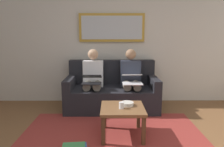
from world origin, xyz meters
name	(u,v)px	position (x,y,z in m)	size (l,w,h in m)	color
wall_rear	(112,40)	(0.00, -2.60, 1.30)	(6.00, 0.12, 2.60)	beige
area_rug	(112,137)	(0.00, -0.85, 0.00)	(2.60, 1.80, 0.01)	maroon
couch	(112,92)	(0.00, -2.12, 0.31)	(1.72, 0.90, 0.90)	black
framed_mirror	(112,28)	(0.00, -2.51, 1.55)	(1.32, 0.05, 0.57)	#B7892D
coffee_table	(122,112)	(-0.14, -0.90, 0.36)	(0.60, 0.60, 0.42)	brown
cup	(122,105)	(-0.12, -0.84, 0.47)	(0.07, 0.07, 0.09)	silver
bowl	(127,104)	(-0.21, -0.97, 0.45)	(0.18, 0.18, 0.05)	beige
person_left	(131,78)	(-0.36, -2.05, 0.61)	(0.38, 0.58, 1.14)	#2D3342
laptop_white	(132,79)	(-0.36, -1.81, 0.63)	(0.35, 0.39, 0.16)	white
person_right	(93,78)	(0.36, -2.05, 0.61)	(0.38, 0.58, 1.14)	silver
laptop_black	(92,79)	(0.36, -1.81, 0.62)	(0.34, 0.34, 0.15)	black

